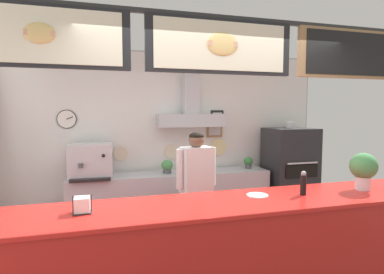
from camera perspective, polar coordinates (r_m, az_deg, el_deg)
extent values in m
cube|color=#9E9E99|center=(5.13, -4.08, -0.30)|extent=(5.05, 0.12, 2.74)
cube|color=white|center=(5.07, -3.93, -0.36)|extent=(5.01, 0.01, 2.70)
cylinder|color=black|center=(4.95, -21.67, 3.00)|extent=(0.27, 0.02, 0.27)
cylinder|color=white|center=(4.94, -21.68, 3.00)|extent=(0.25, 0.01, 0.25)
cube|color=black|center=(4.93, -21.19, 3.22)|extent=(0.09, 0.01, 0.05)
cylinder|color=beige|center=(4.97, -12.78, -2.87)|extent=(0.22, 0.02, 0.22)
cylinder|color=beige|center=(5.07, -3.76, -2.73)|extent=(0.22, 0.02, 0.22)
cylinder|color=beige|center=(5.29, 4.71, -1.77)|extent=(0.28, 0.02, 0.28)
cube|color=#997047|center=(5.25, 4.08, 1.30)|extent=(0.27, 0.02, 0.25)
cube|color=silver|center=(5.24, 4.12, 1.29)|extent=(0.20, 0.01, 0.18)
cube|color=black|center=(5.25, 4.55, 3.39)|extent=(0.22, 0.02, 0.26)
cube|color=silver|center=(5.24, 4.58, 3.38)|extent=(0.16, 0.01, 0.19)
cube|color=#B7BABF|center=(4.96, -0.21, 3.03)|extent=(1.06, 0.33, 0.20)
cube|color=#B7BABF|center=(5.02, -0.35, 9.44)|extent=(0.24, 0.24, 0.92)
cube|color=#2D2D2D|center=(3.05, 5.07, 20.71)|extent=(4.45, 0.04, 0.04)
cube|color=black|center=(2.81, -25.67, 16.12)|extent=(1.37, 0.05, 0.49)
cube|color=#F2E5C6|center=(2.78, -25.78, 16.24)|extent=(1.23, 0.01, 0.43)
ellipsoid|color=#E5BC70|center=(2.77, -25.83, 16.53)|extent=(0.23, 0.04, 0.16)
cube|color=tan|center=(2.76, -25.86, 16.57)|extent=(0.22, 0.01, 0.04)
cube|color=black|center=(2.96, 5.25, 15.95)|extent=(1.37, 0.05, 0.49)
cube|color=#F2E5C6|center=(2.93, 5.45, 16.05)|extent=(1.23, 0.01, 0.43)
ellipsoid|color=#E5BC70|center=(2.93, 5.54, 16.32)|extent=(0.29, 0.04, 0.20)
cube|color=tan|center=(2.92, 5.60, 16.35)|extent=(0.27, 0.01, 0.05)
cube|color=#9E754C|center=(3.75, 27.55, 13.06)|extent=(1.37, 0.05, 0.49)
cube|color=black|center=(3.73, 27.86, 13.09)|extent=(1.23, 0.01, 0.43)
cube|color=red|center=(3.01, 6.48, -21.23)|extent=(4.07, 0.71, 1.01)
cube|color=red|center=(2.83, 6.58, -11.76)|extent=(4.15, 0.74, 0.03)
cube|color=#B7BABF|center=(4.91, -3.59, -11.55)|extent=(3.00, 0.53, 0.89)
cube|color=#929499|center=(4.99, -3.58, -14.69)|extent=(2.85, 0.49, 0.02)
cube|color=#232326|center=(5.48, 17.16, -6.54)|extent=(0.74, 0.64, 1.54)
cube|color=black|center=(5.18, 19.19, -5.84)|extent=(0.55, 0.02, 0.20)
cube|color=silver|center=(5.15, 19.35, -4.45)|extent=(0.52, 0.02, 0.02)
cylinder|color=silver|center=(5.38, 17.37, 2.05)|extent=(0.14, 0.14, 0.10)
cube|color=#232328|center=(4.07, 0.81, -15.54)|extent=(0.31, 0.25, 0.82)
cube|color=white|center=(3.89, 0.82, -5.94)|extent=(0.41, 0.29, 0.56)
cylinder|color=white|center=(3.99, 3.73, -5.26)|extent=(0.08, 0.08, 0.48)
cylinder|color=white|center=(3.78, -2.26, -5.80)|extent=(0.08, 0.08, 0.48)
sphere|color=brown|center=(3.83, 0.82, -0.52)|extent=(0.19, 0.19, 0.19)
ellipsoid|color=black|center=(3.83, 0.82, 0.13)|extent=(0.18, 0.18, 0.11)
cube|color=silver|center=(4.64, -17.83, -4.07)|extent=(0.58, 0.43, 0.48)
cylinder|color=#4C4C51|center=(4.40, -19.45, -4.89)|extent=(0.06, 0.06, 0.06)
cube|color=black|center=(4.42, -17.87, -7.38)|extent=(0.52, 0.10, 0.04)
sphere|color=black|center=(4.39, -15.69, -3.25)|extent=(0.04, 0.04, 0.04)
cylinder|color=#4C4C51|center=(4.76, -4.51, -6.18)|extent=(0.12, 0.12, 0.06)
ellipsoid|color=#47894C|center=(4.75, -4.52, -5.08)|extent=(0.18, 0.18, 0.16)
cylinder|color=beige|center=(4.84, 0.68, -5.78)|extent=(0.10, 0.10, 0.09)
ellipsoid|color=#387A3D|center=(4.83, 0.68, -4.57)|extent=(0.16, 0.16, 0.15)
cylinder|color=#4C4C51|center=(5.22, 10.11, -5.23)|extent=(0.10, 0.10, 0.07)
ellipsoid|color=#387A3D|center=(5.20, 10.13, -4.28)|extent=(0.15, 0.15, 0.13)
cylinder|color=white|center=(3.03, 11.71, -10.26)|extent=(0.20, 0.20, 0.01)
cylinder|color=silver|center=(3.61, 28.43, -7.21)|extent=(0.15, 0.15, 0.15)
cylinder|color=gray|center=(3.62, 28.40, -7.94)|extent=(0.13, 0.13, 0.05)
ellipsoid|color=#47894C|center=(3.58, 28.54, -4.62)|extent=(0.26, 0.26, 0.26)
cylinder|color=black|center=(3.17, 19.43, -8.20)|extent=(0.06, 0.06, 0.18)
sphere|color=gray|center=(3.15, 19.48, -6.24)|extent=(0.05, 0.05, 0.05)
cube|color=#262628|center=(2.65, -19.16, -12.66)|extent=(0.14, 0.14, 0.01)
cylinder|color=#262628|center=(2.64, -20.70, -11.33)|extent=(0.01, 0.01, 0.14)
cylinder|color=#262628|center=(2.63, -17.70, -11.29)|extent=(0.01, 0.01, 0.14)
cube|color=white|center=(2.64, -19.20, -11.46)|extent=(0.12, 0.12, 0.12)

